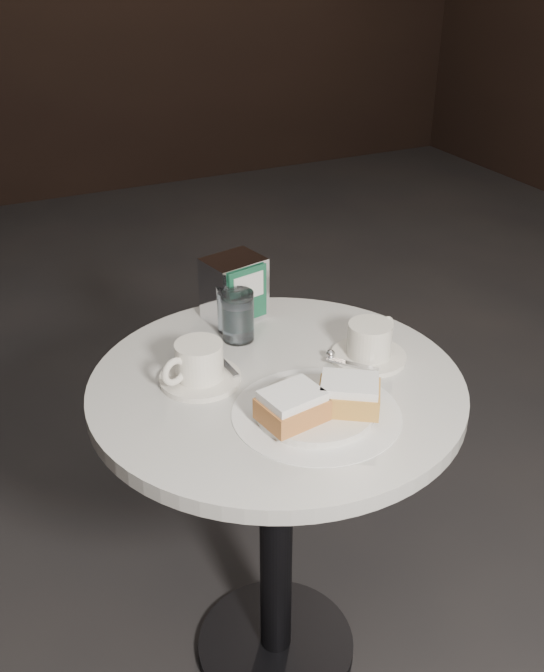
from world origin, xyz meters
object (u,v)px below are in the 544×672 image
(cafe_table, at_px, (276,465))
(water_glass_left, at_px, (238,317))
(napkin_dispenser, at_px, (234,289))
(coffee_cup_left, at_px, (199,365))
(beignet_plate, at_px, (318,404))
(water_glass_right, at_px, (232,309))
(coffee_cup_right, at_px, (370,344))

(cafe_table, relative_size, water_glass_left, 7.13)
(cafe_table, xyz_separation_m, napkin_dispenser, (0.03, 0.26, 0.27))
(coffee_cup_left, distance_m, water_glass_left, 0.17)
(cafe_table, bearing_deg, beignet_plate, -84.64)
(coffee_cup_left, height_order, water_glass_right, water_glass_right)
(napkin_dispenser, bearing_deg, coffee_cup_left, -140.21)
(coffee_cup_right, relative_size, napkin_dispenser, 1.42)
(cafe_table, bearing_deg, water_glass_left, 90.13)
(coffee_cup_left, bearing_deg, cafe_table, -43.55)
(water_glass_left, xyz_separation_m, water_glass_right, (0.00, 0.04, -0.00))
(water_glass_left, bearing_deg, water_glass_right, 83.97)
(beignet_plate, xyz_separation_m, water_glass_left, (-0.01, 0.31, 0.02))
(napkin_dispenser, bearing_deg, water_glass_right, -131.96)
(cafe_table, height_order, beignet_plate, beignet_plate)
(beignet_plate, relative_size, napkin_dispenser, 1.73)
(water_glass_right, bearing_deg, coffee_cup_right, -49.35)
(coffee_cup_right, distance_m, water_glass_right, 0.30)
(water_glass_left, relative_size, napkin_dispenser, 0.76)
(water_glass_left, distance_m, napkin_dispenser, 0.09)
(cafe_table, bearing_deg, coffee_cup_right, -1.55)
(beignet_plate, bearing_deg, water_glass_right, 91.39)
(coffee_cup_left, distance_m, water_glass_right, 0.21)
(water_glass_left, bearing_deg, napkin_dispenser, 70.91)
(cafe_table, bearing_deg, napkin_dispenser, 83.54)
(water_glass_right, bearing_deg, napkin_dispenser, 60.21)
(cafe_table, distance_m, coffee_cup_right, 0.30)
(cafe_table, relative_size, water_glass_right, 7.56)
(beignet_plate, bearing_deg, water_glass_left, 92.40)
(beignet_plate, height_order, napkin_dispenser, napkin_dispenser)
(coffee_cup_left, relative_size, napkin_dispenser, 1.41)
(cafe_table, height_order, water_glass_right, water_glass_right)
(beignet_plate, xyz_separation_m, water_glass_right, (-0.01, 0.35, 0.02))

